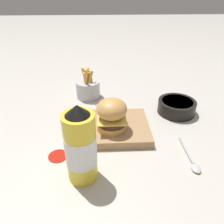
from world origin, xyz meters
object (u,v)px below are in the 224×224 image
at_px(fries_basket, 88,88).
at_px(side_bowl, 177,106).
at_px(ketchup_bottle, 81,147).
at_px(spoon, 192,161).
at_px(burger, 112,114).
at_px(serving_board, 112,128).

height_order(fries_basket, side_bowl, fries_basket).
distance_m(ketchup_bottle, spoon, 0.33).
bearing_deg(fries_basket, ketchup_bottle, 90.99).
distance_m(burger, ketchup_bottle, 0.20).
xyz_separation_m(burger, ketchup_bottle, (0.09, 0.18, 0.02)).
bearing_deg(burger, fries_basket, -72.22).
bearing_deg(fries_basket, burger, 107.78).
relative_size(serving_board, spoon, 1.60).
height_order(burger, fries_basket, fries_basket).
bearing_deg(serving_board, ketchup_bottle, 66.69).
relative_size(ketchup_bottle, spoon, 1.39).
relative_size(burger, ketchup_bottle, 0.49).
height_order(burger, spoon, burger).
distance_m(ketchup_bottle, fries_basket, 0.48).
height_order(serving_board, spoon, serving_board).
height_order(serving_board, fries_basket, fries_basket).
xyz_separation_m(serving_board, ketchup_bottle, (0.09, 0.20, 0.09)).
distance_m(serving_board, ketchup_bottle, 0.24).
bearing_deg(serving_board, spoon, 143.77).
xyz_separation_m(serving_board, fries_basket, (0.10, -0.27, 0.03)).
height_order(burger, ketchup_bottle, ketchup_bottle).
height_order(fries_basket, spoon, fries_basket).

